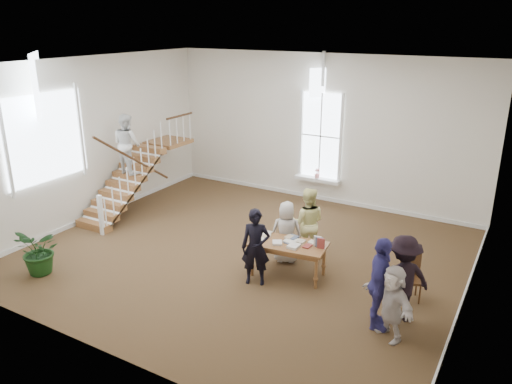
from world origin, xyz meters
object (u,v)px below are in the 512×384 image
Objects in this scene: police_officer at (256,247)px; woman_cluster_b at (402,279)px; library_table at (288,247)px; elderly_woman at (286,232)px; floor_plant at (40,251)px; side_chair at (410,274)px; person_yellow at (307,223)px; woman_cluster_a at (380,284)px; woman_cluster_c at (392,302)px.

police_officer is 3.06m from woman_cluster_b.
library_table is 0.69m from elderly_woman.
floor_plant reaches higher than side_chair.
library_table is at bearing 164.68° from side_chair.
woman_cluster_b is at bearing -19.96° from police_officer.
woman_cluster_b is at bearing -18.29° from library_table.
person_yellow is 1.00× the size of woman_cluster_b.
police_officer reaches higher than library_table.
elderly_woman reaches higher than floor_plant.
woman_cluster_b reaches higher than side_chair.
woman_cluster_a reaches higher than woman_cluster_c.
police_officer is at bearing -39.81° from woman_cluster_b.
woman_cluster_a is at bearing 127.58° from elderly_woman.
floor_plant is 7.99m from side_chair.
woman_cluster_c is 1.48× the size of side_chair.
woman_cluster_c is at bearing 118.42° from person_yellow.
woman_cluster_b is 0.67m from woman_cluster_c.
woman_cluster_a is (2.36, -2.04, 0.03)m from person_yellow.
woman_cluster_b is at bearing 127.65° from person_yellow.
woman_cluster_a is 0.40m from woman_cluster_c.
elderly_woman is 1.33× the size of floor_plant.
police_officer is 0.98× the size of person_yellow.
elderly_woman is 3.15m from woman_cluster_b.
woman_cluster_c is (2.61, -1.15, 0.01)m from library_table.
person_yellow is (0.40, 1.75, 0.02)m from police_officer.
elderly_woman is (-0.34, 0.59, 0.04)m from library_table.
floor_plant is (-7.11, -1.76, -0.34)m from woman_cluster_a.
elderly_woman is 2.93m from side_chair.
elderly_woman is at bearing 50.31° from woman_cluster_a.
floor_plant is at bearing -131.77° from woman_cluster_c.
elderly_woman is 1.04× the size of woman_cluster_c.
police_officer is at bearing 175.15° from side_chair.
library_table is 1.58× the size of floor_plant.
elderly_woman is at bearing 37.68° from person_yellow.
elderly_woman is at bearing 112.60° from library_table.
woman_cluster_b reaches higher than floor_plant.
woman_cluster_a is at bearing -178.03° from woman_cluster_c.
woman_cluster_a is 7.33m from floor_plant.
woman_cluster_b is at bearing 126.35° from woman_cluster_c.
library_table is 2.66m from woman_cluster_b.
woman_cluster_b is 1.55× the size of floor_plant.
woman_cluster_b reaches higher than woman_cluster_c.
woman_cluster_c reaches higher than floor_plant.
police_officer reaches higher than floor_plant.
person_yellow is at bearing -143.26° from elderly_woman.
police_officer is at bearing 74.34° from woman_cluster_a.
floor_plant is at bearing 14.31° from elderly_woman.
person_yellow is 1.55× the size of floor_plant.
woman_cluster_a is 1.27× the size of woman_cluster_c.
person_yellow reaches higher than woman_cluster_c.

